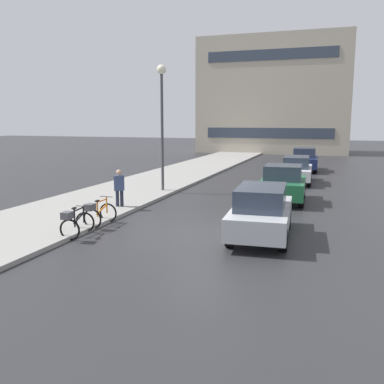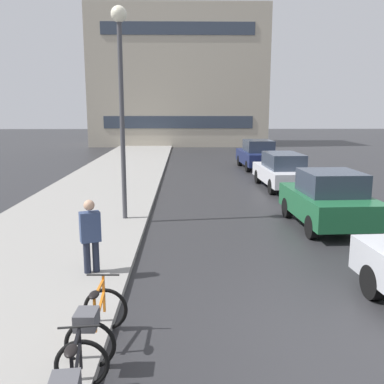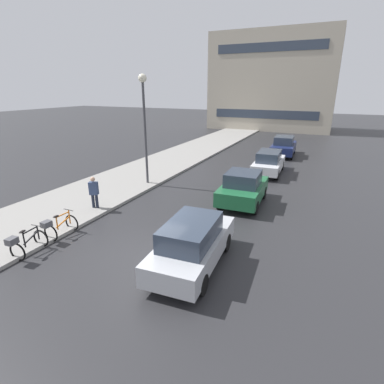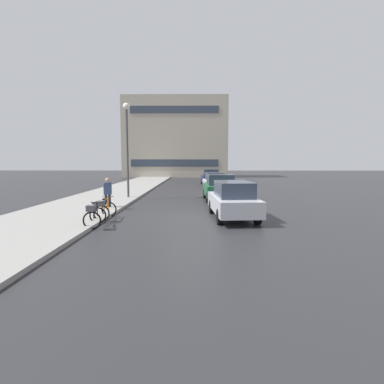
{
  "view_description": "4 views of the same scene",
  "coord_description": "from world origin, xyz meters",
  "views": [
    {
      "loc": [
        4.02,
        -12.97,
        3.67
      ],
      "look_at": [
        -1.18,
        2.42,
        0.93
      ],
      "focal_mm": 40.0,
      "sensor_mm": 36.0,
      "label": 1
    },
    {
      "loc": [
        -2.45,
        -5.9,
        3.46
      ],
      "look_at": [
        -2.26,
        4.56,
        1.42
      ],
      "focal_mm": 40.0,
      "sensor_mm": 36.0,
      "label": 2
    },
    {
      "loc": [
        5.51,
        -7.67,
        5.6
      ],
      "look_at": [
        0.08,
        3.99,
        1.11
      ],
      "focal_mm": 28.0,
      "sensor_mm": 36.0,
      "label": 3
    },
    {
      "loc": [
        0.23,
        -12.99,
        2.52
      ],
      "look_at": [
        0.04,
        3.55,
        0.83
      ],
      "focal_mm": 28.0,
      "sensor_mm": 36.0,
      "label": 4
    }
  ],
  "objects": [
    {
      "name": "car_navy",
      "position": [
        1.84,
        18.99,
        0.83
      ],
      "size": [
        2.03,
        4.38,
        1.68
      ],
      "color": "navy",
      "rests_on": "ground"
    },
    {
      "name": "sidewalk_kerb",
      "position": [
        -6.0,
        10.0,
        0.07
      ],
      "size": [
        4.8,
        60.0,
        0.14
      ],
      "primitive_type": "cube",
      "color": "gray",
      "rests_on": "ground"
    },
    {
      "name": "pedestrian",
      "position": [
        -4.37,
        2.51,
        0.94
      ],
      "size": [
        0.46,
        0.37,
        1.67
      ],
      "color": "#1E2333",
      "rests_on": "ground"
    },
    {
      "name": "car_white",
      "position": [
        1.84,
        12.62,
        0.8
      ],
      "size": [
        1.9,
        4.4,
        1.58
      ],
      "color": "silver",
      "rests_on": "ground"
    },
    {
      "name": "car_green",
      "position": [
        1.81,
        6.36,
        0.83
      ],
      "size": [
        2.11,
        3.84,
        1.69
      ],
      "color": "#1E6038",
      "rests_on": "ground"
    },
    {
      "name": "ground_plane",
      "position": [
        0.0,
        0.0,
        0.0
      ],
      "size": [
        140.0,
        140.0,
        0.0
      ],
      "primitive_type": "plane",
      "color": "#28282B"
    },
    {
      "name": "streetlamp",
      "position": [
        -4.29,
        6.97,
        4.4
      ],
      "size": [
        0.46,
        0.46,
        6.33
      ],
      "color": "#424247",
      "rests_on": "ground"
    },
    {
      "name": "building_facade_main",
      "position": [
        -2.99,
        37.11,
        6.32
      ],
      "size": [
        16.46,
        7.61,
        12.64
      ],
      "color": "#B2A893",
      "rests_on": "ground"
    },
    {
      "name": "bicycle_second",
      "position": [
        -3.71,
        -0.28,
        0.49
      ],
      "size": [
        0.72,
        1.36,
        0.97
      ],
      "color": "black",
      "rests_on": "ground"
    }
  ]
}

